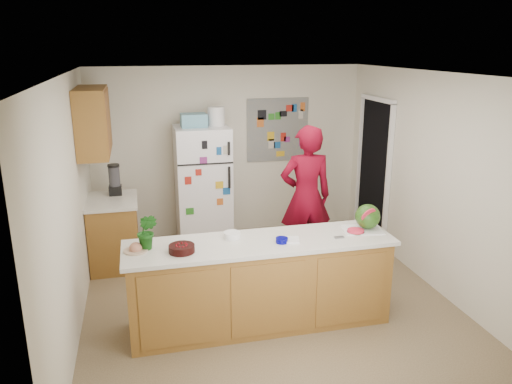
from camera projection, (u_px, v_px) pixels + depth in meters
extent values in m
cube|color=brown|center=(267.00, 299.00, 5.70)|extent=(4.00, 4.50, 0.02)
cube|color=beige|center=(229.00, 151.00, 7.45)|extent=(4.00, 0.02, 2.50)
cube|color=beige|center=(69.00, 207.00, 4.89)|extent=(0.02, 4.50, 2.50)
cube|color=beige|center=(434.00, 182.00, 5.79)|extent=(0.02, 4.50, 2.50)
cube|color=white|center=(268.00, 73.00, 4.98)|extent=(4.00, 4.50, 0.02)
cube|color=black|center=(374.00, 172.00, 7.20)|extent=(0.03, 0.85, 2.04)
cube|color=brown|center=(260.00, 285.00, 5.06)|extent=(2.60, 0.62, 0.88)
cube|color=silver|center=(260.00, 243.00, 4.93)|extent=(2.68, 0.70, 0.04)
cube|color=brown|center=(114.00, 234.00, 6.45)|extent=(0.60, 0.80, 0.86)
cube|color=silver|center=(111.00, 201.00, 6.33)|extent=(0.64, 0.84, 0.04)
cube|color=brown|center=(93.00, 121.00, 5.96)|extent=(0.35, 1.00, 0.80)
cube|color=silver|center=(203.00, 186.00, 7.11)|extent=(0.75, 0.70, 1.70)
cube|color=#5999B2|center=(194.00, 120.00, 6.82)|extent=(0.35, 0.28, 0.18)
cube|color=slate|center=(278.00, 130.00, 7.51)|extent=(0.95, 0.01, 0.95)
imported|color=maroon|center=(306.00, 197.00, 6.34)|extent=(0.69, 0.47, 1.84)
cylinder|color=black|center=(115.00, 181.00, 6.47)|extent=(0.14, 0.14, 0.38)
cube|color=silver|center=(362.00, 230.00, 5.20)|extent=(0.45, 0.37, 0.01)
sphere|color=#1B5910|center=(368.00, 216.00, 5.20)|extent=(0.26, 0.26, 0.26)
cylinder|color=red|center=(356.00, 231.00, 5.13)|extent=(0.17, 0.17, 0.02)
cylinder|color=black|center=(182.00, 249.00, 4.65)|extent=(0.28, 0.28, 0.07)
cylinder|color=silver|center=(232.00, 235.00, 5.00)|extent=(0.19, 0.19, 0.06)
cylinder|color=#010067|center=(282.00, 240.00, 4.88)|extent=(0.13, 0.13, 0.05)
cylinder|color=tan|center=(136.00, 251.00, 4.67)|extent=(0.23, 0.23, 0.02)
cube|color=silver|center=(290.00, 240.00, 4.92)|extent=(0.22, 0.21, 0.02)
cube|color=gray|center=(339.00, 237.00, 5.00)|extent=(0.10, 0.05, 0.01)
imported|color=#1B470E|center=(147.00, 232.00, 4.68)|extent=(0.25, 0.23, 0.36)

